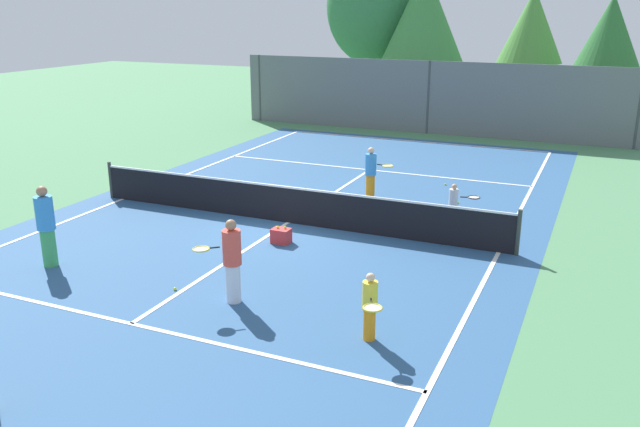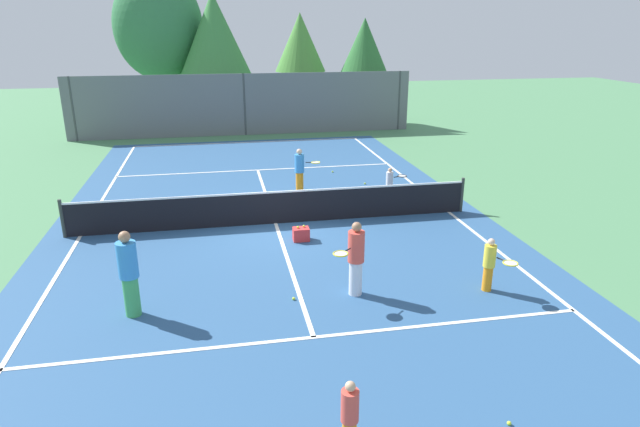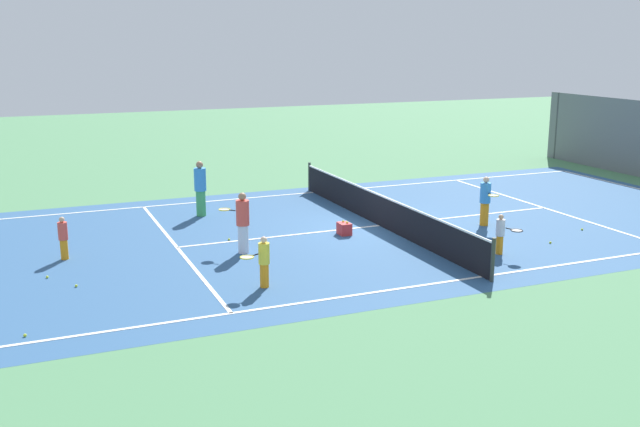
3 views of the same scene
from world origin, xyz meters
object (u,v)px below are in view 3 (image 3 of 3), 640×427
player_4 (263,261)px  tennis_ball_3 (25,335)px  player_2 (200,188)px  player_5 (63,238)px  tennis_ball_5 (229,239)px  player_1 (242,222)px  ball_crate (344,229)px  player_0 (501,234)px  tennis_ball_2 (582,229)px  tennis_ball_6 (76,286)px  tennis_ball_1 (550,243)px  tennis_ball_0 (47,277)px  tennis_ball_4 (478,257)px  player_3 (485,200)px

player_4 → tennis_ball_3: player_4 is taller
player_2 → player_5: 5.70m
player_5 → tennis_ball_5: (-0.11, 4.55, -0.56)m
player_4 → player_2: bearing=177.2°
player_1 → player_5: bearing=-105.3°
player_5 → ball_crate: (0.58, 7.92, -0.41)m
player_0 → player_4: bearing=-89.2°
player_5 → tennis_ball_5: 4.58m
tennis_ball_2 → tennis_ball_6: 14.78m
player_0 → tennis_ball_1: bearing=99.4°
player_0 → tennis_ball_5: size_ratio=16.86×
tennis_ball_0 → player_4: bearing=60.1°
player_2 → tennis_ball_4: size_ratio=27.76×
tennis_ball_3 → tennis_ball_4: bearing=95.0°
player_4 → tennis_ball_5: bearing=175.0°
player_3 → ball_crate: size_ratio=3.53×
tennis_ball_3 → player_5: bearing=167.9°
player_5 → tennis_ball_2: 15.16m
tennis_ball_2 → tennis_ball_3: size_ratio=1.00×
player_2 → player_4: 7.64m
player_5 → tennis_ball_6: player_5 is taller
player_3 → tennis_ball_6: size_ratio=23.55×
player_3 → tennis_ball_1: size_ratio=23.55×
player_2 → tennis_ball_5: (3.31, 0.01, -0.90)m
tennis_ball_1 → tennis_ball_5: size_ratio=1.00×
tennis_ball_5 → tennis_ball_6: (2.58, -4.47, 0.00)m
player_3 → player_0: bearing=-27.3°
player_0 → tennis_ball_6: size_ratio=16.86×
tennis_ball_2 → tennis_ball_3: bearing=-82.0°
player_0 → player_5: player_5 is taller
player_2 → tennis_ball_4: (7.62, 5.67, -0.90)m
tennis_ball_4 → tennis_ball_5: same height
player_3 → tennis_ball_1: player_3 is taller
player_3 → player_5: size_ratio=1.34×
player_2 → tennis_ball_1: bearing=49.5°
player_5 → tennis_ball_1: player_5 is taller
tennis_ball_3 → tennis_ball_4: 11.37m
player_2 → player_3: size_ratio=1.18×
player_4 → tennis_ball_2: 10.77m
player_0 → tennis_ball_2: bearing=106.5°
player_5 → tennis_ball_2: player_5 is taller
player_3 → player_5: player_3 is taller
player_4 → tennis_ball_5: player_4 is taller
tennis_ball_0 → tennis_ball_6: 1.13m
tennis_ball_2 → player_2: bearing=-121.7°
player_0 → tennis_ball_0: size_ratio=16.86×
player_2 → tennis_ball_1: 11.12m
player_2 → player_1: bearing=0.3°
player_4 → tennis_ball_3: (0.99, -5.28, -0.61)m
ball_crate → tennis_ball_5: ball_crate is taller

